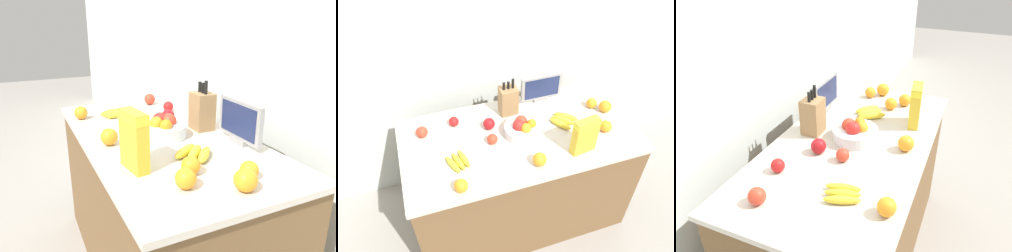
% 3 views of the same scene
% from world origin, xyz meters
% --- Properties ---
extents(wall_back, '(9.00, 0.06, 2.60)m').
position_xyz_m(wall_back, '(0.00, 0.62, 1.30)').
color(wall_back, silver).
rests_on(wall_back, ground_plane).
extents(counter, '(1.58, 0.82, 0.88)m').
position_xyz_m(counter, '(0.00, 0.00, 0.44)').
color(counter, brown).
rests_on(counter, ground_plane).
extents(knife_block, '(0.12, 0.11, 0.32)m').
position_xyz_m(knife_block, '(0.01, 0.25, 0.98)').
color(knife_block, '#937047').
rests_on(knife_block, counter).
extents(small_monitor, '(0.31, 0.03, 0.22)m').
position_xyz_m(small_monitor, '(0.28, 0.30, 1.00)').
color(small_monitor, gray).
rests_on(small_monitor, counter).
extents(cereal_box, '(0.17, 0.08, 0.25)m').
position_xyz_m(cereal_box, '(0.33, -0.26, 1.02)').
color(cereal_box, gold).
rests_on(cereal_box, counter).
extents(fruit_bowl, '(0.25, 0.25, 0.12)m').
position_xyz_m(fruit_bowl, '(0.03, -0.00, 0.92)').
color(fruit_bowl, silver).
rests_on(fruit_bowl, counter).
extents(banana_bunch_left, '(0.16, 0.19, 0.04)m').
position_xyz_m(banana_bunch_left, '(-0.44, -0.13, 0.90)').
color(banana_bunch_left, yellow).
rests_on(banana_bunch_left, counter).
extents(banana_bunch_right, '(0.21, 0.21, 0.04)m').
position_xyz_m(banana_bunch_right, '(0.33, 0.02, 0.90)').
color(banana_bunch_right, yellow).
rests_on(banana_bunch_right, counter).
extents(apple_near_bananas, '(0.08, 0.08, 0.08)m').
position_xyz_m(apple_near_bananas, '(-0.62, 0.19, 0.92)').
color(apple_near_bananas, red).
rests_on(apple_near_bananas, counter).
extents(apple_leftmost, '(0.07, 0.07, 0.07)m').
position_xyz_m(apple_leftmost, '(-0.20, -0.02, 0.91)').
color(apple_leftmost, red).
rests_on(apple_leftmost, counter).
extents(apple_by_knife_block, '(0.07, 0.07, 0.07)m').
position_xyz_m(apple_by_knife_block, '(-0.40, 0.23, 0.91)').
color(apple_by_knife_block, red).
rests_on(apple_by_knife_block, counter).
extents(apple_rear, '(0.08, 0.08, 0.08)m').
position_xyz_m(apple_rear, '(-0.18, 0.13, 0.92)').
color(apple_rear, '#A31419').
rests_on(apple_rear, counter).
extents(orange_mid_right, '(0.08, 0.08, 0.08)m').
position_xyz_m(orange_mid_right, '(-0.47, -0.33, 0.92)').
color(orange_mid_right, orange).
rests_on(orange_mid_right, counter).
extents(orange_front_right, '(0.09, 0.09, 0.09)m').
position_xyz_m(orange_front_right, '(0.67, 0.04, 0.92)').
color(orange_front_right, orange).
rests_on(orange_front_right, counter).
extents(orange_front_center, '(0.08, 0.08, 0.08)m').
position_xyz_m(orange_front_center, '(0.56, -0.15, 0.92)').
color(orange_front_center, orange).
rests_on(orange_front_center, counter).
extents(orange_front_left, '(0.09, 0.09, 0.09)m').
position_xyz_m(orange_front_left, '(0.02, -0.29, 0.92)').
color(orange_front_left, orange).
rests_on(orange_front_left, counter).
extents(orange_back_center, '(0.08, 0.08, 0.08)m').
position_xyz_m(orange_back_center, '(0.47, -0.08, 0.92)').
color(orange_back_center, orange).
rests_on(orange_back_center, counter).
extents(orange_mid_left, '(0.08, 0.08, 0.08)m').
position_xyz_m(orange_mid_left, '(0.60, 0.11, 0.91)').
color(orange_mid_left, orange).
rests_on(orange_mid_left, counter).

